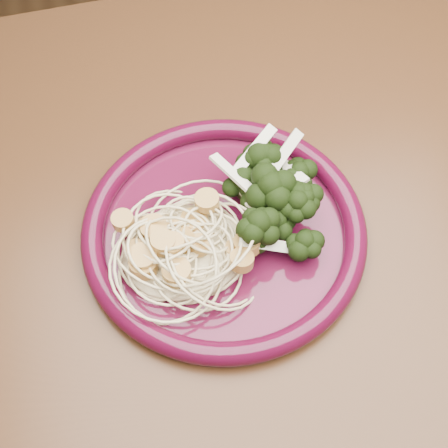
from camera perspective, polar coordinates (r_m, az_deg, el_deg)
name	(u,v)px	position (r m, az deg, el deg)	size (l,w,h in m)	color
dining_table	(284,294)	(0.67, 5.52, -6.36)	(1.20, 0.80, 0.75)	#472814
dinner_plate	(224,230)	(0.58, 0.00, -0.55)	(0.33, 0.33, 0.02)	#430C22
spaghetti_pile	(184,246)	(0.56, -3.70, -2.03)	(0.12, 0.10, 0.03)	beige
scallop_cluster	(182,226)	(0.53, -3.89, -0.20)	(0.12, 0.12, 0.04)	tan
broccoli_pile	(272,193)	(0.58, 4.37, 2.83)	(0.08, 0.14, 0.05)	black
onion_garnish	(274,174)	(0.56, 4.57, 4.62)	(0.06, 0.09, 0.05)	beige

